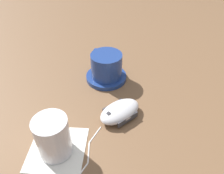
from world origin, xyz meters
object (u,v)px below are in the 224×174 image
Objects in this scene: coffee_cup at (106,65)px; drinking_glass at (52,137)px; computer_mouse at (119,111)px; saucer at (106,77)px.

drinking_glass reaches higher than coffee_cup.
computer_mouse is at bearing -54.90° from drinking_glass.
saucer is at bearing -22.75° from drinking_glass.
computer_mouse reaches higher than saucer.
saucer is at bearing 12.19° from computer_mouse.
coffee_cup is (-0.00, -0.00, 0.04)m from saucer.
saucer is 1.31× the size of drinking_glass.
drinking_glass is at bearing 157.25° from saucer.
saucer is 0.95× the size of computer_mouse.
coffee_cup is at bearing 12.15° from computer_mouse.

